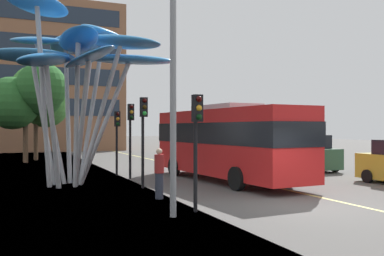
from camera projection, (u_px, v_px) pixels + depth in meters
The scene contains 14 objects.
ground at pixel (288, 210), 13.49m from camera, with size 120.00×240.00×0.10m.
red_bus at pixel (226, 140), 20.40m from camera, with size 3.25×10.54×3.58m.
leaf_sculpture at pixel (77, 55), 19.28m from camera, with size 8.29×8.70×8.14m.
traffic_light_kerb_near at pixel (197, 127), 12.83m from camera, with size 0.28×0.42×3.48m.
traffic_light_kerb_far at pixel (143, 123), 17.90m from camera, with size 0.28×0.42×3.76m.
traffic_light_island_mid at pixel (131, 125), 21.28m from camera, with size 0.28×0.42×3.68m.
traffic_light_opposite at pixel (117, 129), 22.79m from camera, with size 0.28×0.42×3.38m.
car_parked_far at pixel (308, 154), 25.43m from camera, with size 2.07×3.87×2.10m.
car_side_street at pixel (248, 148), 31.91m from camera, with size 1.90×4.01×2.25m.
car_far_side at pixel (209, 146), 37.99m from camera, with size 1.95×3.89×2.02m.
street_lamp at pixel (184, 40), 12.31m from camera, with size 1.56×0.44×7.89m.
tree_pavement_near at pixel (30, 96), 30.77m from camera, with size 5.55×4.55×7.15m.
tree_pavement_far at pixel (42, 98), 33.87m from camera, with size 4.44×5.00×7.30m.
pedestrian at pixel (159, 173), 15.32m from camera, with size 0.34×0.34×1.78m.
Camera 1 is at (-8.67, -11.30, 2.49)m, focal length 40.68 mm.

